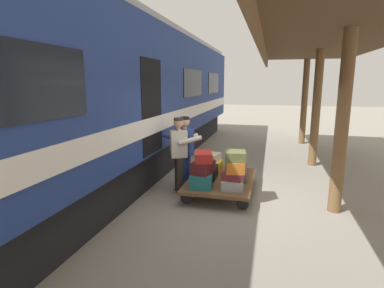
{
  "coord_description": "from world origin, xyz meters",
  "views": [
    {
      "loc": [
        -0.53,
        6.11,
        2.44
      ],
      "look_at": [
        1.1,
        -0.19,
        1.15
      ],
      "focal_mm": 28.66,
      "sensor_mm": 36.0,
      "label": 1
    }
  ],
  "objects_px": {
    "suitcase_maroon_trunk": "(203,167)",
    "suitcase_orange_carryall": "(235,166)",
    "porter_by_door": "(180,152)",
    "suitcase_black_hardshell": "(207,172)",
    "luggage_cart": "(221,181)",
    "suitcase_teal_softside": "(201,180)",
    "suitcase_cream_canvas": "(211,157)",
    "suitcase_olive_duffel": "(235,156)",
    "suitcase_gray_aluminum": "(232,184)",
    "porter_in_overalls": "(184,150)",
    "suitcase_yellow_case": "(212,166)",
    "suitcase_burgundy_valise": "(233,175)",
    "suitcase_brown_leather": "(238,168)",
    "train_car": "(89,101)",
    "suitcase_slate_roller": "(235,176)",
    "suitcase_red_plastic": "(203,157)"
  },
  "relations": [
    {
      "from": "train_car",
      "to": "suitcase_burgundy_valise",
      "type": "bearing_deg",
      "value": 178.59
    },
    {
      "from": "suitcase_teal_softside",
      "to": "porter_by_door",
      "type": "xyz_separation_m",
      "value": [
        0.59,
        -0.38,
        0.47
      ]
    },
    {
      "from": "suitcase_maroon_trunk",
      "to": "porter_by_door",
      "type": "xyz_separation_m",
      "value": [
        0.62,
        -0.38,
        0.2
      ]
    },
    {
      "from": "suitcase_olive_duffel",
      "to": "suitcase_maroon_trunk",
      "type": "bearing_deg",
      "value": 4.08
    },
    {
      "from": "suitcase_yellow_case",
      "to": "suitcase_maroon_trunk",
      "type": "relative_size",
      "value": 0.96
    },
    {
      "from": "suitcase_teal_softside",
      "to": "suitcase_maroon_trunk",
      "type": "distance_m",
      "value": 0.27
    },
    {
      "from": "suitcase_black_hardshell",
      "to": "suitcase_burgundy_valise",
      "type": "height_order",
      "value": "suitcase_burgundy_valise"
    },
    {
      "from": "suitcase_gray_aluminum",
      "to": "suitcase_burgundy_valise",
      "type": "height_order",
      "value": "suitcase_burgundy_valise"
    },
    {
      "from": "suitcase_cream_canvas",
      "to": "suitcase_olive_duffel",
      "type": "relative_size",
      "value": 1.13
    },
    {
      "from": "suitcase_cream_canvas",
      "to": "luggage_cart",
      "type": "bearing_deg",
      "value": 120.77
    },
    {
      "from": "luggage_cart",
      "to": "suitcase_orange_carryall",
      "type": "bearing_deg",
      "value": 123.01
    },
    {
      "from": "luggage_cart",
      "to": "suitcase_teal_softside",
      "type": "bearing_deg",
      "value": 61.36
    },
    {
      "from": "suitcase_orange_carryall",
      "to": "luggage_cart",
      "type": "bearing_deg",
      "value": -56.99
    },
    {
      "from": "suitcase_cream_canvas",
      "to": "suitcase_slate_roller",
      "type": "bearing_deg",
      "value": 138.73
    },
    {
      "from": "suitcase_yellow_case",
      "to": "suitcase_orange_carryall",
      "type": "bearing_deg",
      "value": 120.83
    },
    {
      "from": "suitcase_maroon_trunk",
      "to": "porter_by_door",
      "type": "relative_size",
      "value": 0.29
    },
    {
      "from": "luggage_cart",
      "to": "suitcase_black_hardshell",
      "type": "height_order",
      "value": "suitcase_black_hardshell"
    },
    {
      "from": "luggage_cart",
      "to": "suitcase_teal_softside",
      "type": "xyz_separation_m",
      "value": [
        0.32,
        0.59,
        0.18
      ]
    },
    {
      "from": "suitcase_maroon_trunk",
      "to": "suitcase_red_plastic",
      "type": "relative_size",
      "value": 0.94
    },
    {
      "from": "suitcase_brown_leather",
      "to": "suitcase_olive_duffel",
      "type": "height_order",
      "value": "suitcase_olive_duffel"
    },
    {
      "from": "suitcase_orange_carryall",
      "to": "porter_in_overalls",
      "type": "relative_size",
      "value": 0.28
    },
    {
      "from": "train_car",
      "to": "suitcase_black_hardshell",
      "type": "xyz_separation_m",
      "value": [
        -2.61,
        -0.49,
        -1.61
      ]
    },
    {
      "from": "suitcase_red_plastic",
      "to": "porter_by_door",
      "type": "bearing_deg",
      "value": -30.4
    },
    {
      "from": "luggage_cart",
      "to": "suitcase_gray_aluminum",
      "type": "xyz_separation_m",
      "value": [
        -0.32,
        0.59,
        0.14
      ]
    },
    {
      "from": "luggage_cart",
      "to": "suitcase_gray_aluminum",
      "type": "bearing_deg",
      "value": 118.64
    },
    {
      "from": "train_car",
      "to": "porter_in_overalls",
      "type": "bearing_deg",
      "value": -166.09
    },
    {
      "from": "suitcase_black_hardshell",
      "to": "suitcase_teal_softside",
      "type": "bearing_deg",
      "value": 90.0
    },
    {
      "from": "suitcase_red_plastic",
      "to": "suitcase_cream_canvas",
      "type": "bearing_deg",
      "value": -86.82
    },
    {
      "from": "porter_by_door",
      "to": "suitcase_black_hardshell",
      "type": "bearing_deg",
      "value": -160.65
    },
    {
      "from": "suitcase_teal_softside",
      "to": "suitcase_cream_canvas",
      "type": "height_order",
      "value": "suitcase_cream_canvas"
    },
    {
      "from": "suitcase_maroon_trunk",
      "to": "porter_in_overalls",
      "type": "xyz_separation_m",
      "value": [
        0.58,
        -0.61,
        0.2
      ]
    },
    {
      "from": "train_car",
      "to": "suitcase_brown_leather",
      "type": "xyz_separation_m",
      "value": [
        -3.25,
        -1.07,
        -1.61
      ]
    },
    {
      "from": "suitcase_maroon_trunk",
      "to": "suitcase_orange_carryall",
      "type": "height_order",
      "value": "suitcase_orange_carryall"
    },
    {
      "from": "suitcase_cream_canvas",
      "to": "suitcase_olive_duffel",
      "type": "bearing_deg",
      "value": 122.43
    },
    {
      "from": "train_car",
      "to": "suitcase_cream_canvas",
      "type": "relative_size",
      "value": 39.7
    },
    {
      "from": "luggage_cart",
      "to": "suitcase_maroon_trunk",
      "type": "bearing_deg",
      "value": 64.17
    },
    {
      "from": "suitcase_orange_carryall",
      "to": "porter_in_overalls",
      "type": "xyz_separation_m",
      "value": [
        1.23,
        -0.58,
        0.14
      ]
    },
    {
      "from": "suitcase_brown_leather",
      "to": "suitcase_burgundy_valise",
      "type": "height_order",
      "value": "suitcase_burgundy_valise"
    },
    {
      "from": "suitcase_olive_duffel",
      "to": "train_car",
      "type": "bearing_deg",
      "value": -0.93
    },
    {
      "from": "suitcase_brown_leather",
      "to": "porter_in_overalls",
      "type": "distance_m",
      "value": 1.4
    },
    {
      "from": "suitcase_olive_duffel",
      "to": "porter_in_overalls",
      "type": "distance_m",
      "value": 1.36
    },
    {
      "from": "suitcase_slate_roller",
      "to": "suitcase_red_plastic",
      "type": "height_order",
      "value": "suitcase_red_plastic"
    },
    {
      "from": "suitcase_orange_carryall",
      "to": "suitcase_olive_duffel",
      "type": "distance_m",
      "value": 0.21
    },
    {
      "from": "suitcase_yellow_case",
      "to": "porter_in_overalls",
      "type": "distance_m",
      "value": 0.92
    },
    {
      "from": "suitcase_black_hardshell",
      "to": "suitcase_olive_duffel",
      "type": "height_order",
      "value": "suitcase_olive_duffel"
    },
    {
      "from": "luggage_cart",
      "to": "suitcase_maroon_trunk",
      "type": "distance_m",
      "value": 0.79
    },
    {
      "from": "suitcase_maroon_trunk",
      "to": "suitcase_yellow_case",
      "type": "bearing_deg",
      "value": -88.25
    },
    {
      "from": "train_car",
      "to": "suitcase_olive_duffel",
      "type": "distance_m",
      "value": 3.46
    },
    {
      "from": "suitcase_black_hardshell",
      "to": "suitcase_burgundy_valise",
      "type": "bearing_deg",
      "value": 139.18
    },
    {
      "from": "suitcase_orange_carryall",
      "to": "porter_by_door",
      "type": "height_order",
      "value": "porter_by_door"
    }
  ]
}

